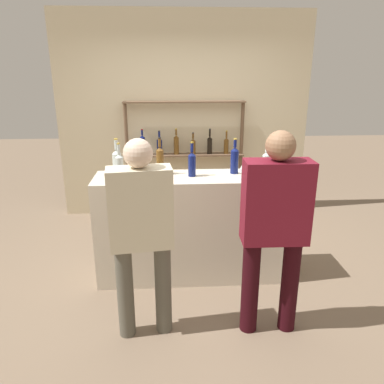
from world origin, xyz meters
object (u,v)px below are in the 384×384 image
counter_bottle_1 (266,162)px  counter_bottle_3 (117,161)px  counter_bottle_5 (160,160)px  customer_right (275,222)px  wine_glass (242,169)px  counter_bottle_2 (235,160)px  counter_bottle_4 (120,166)px  customer_left (141,228)px  counter_bottle_0 (192,163)px

counter_bottle_1 → counter_bottle_3: size_ratio=0.91×
counter_bottle_1 → counter_bottle_5: size_ratio=0.88×
counter_bottle_5 → customer_right: size_ratio=0.22×
counter_bottle_1 → wine_glass: (-0.27, -0.19, -0.02)m
counter_bottle_2 → counter_bottle_4: (-1.10, -0.19, -0.00)m
counter_bottle_4 → customer_left: size_ratio=0.22×
counter_bottle_3 → wine_glass: (1.18, -0.26, -0.03)m
wine_glass → customer_right: bearing=-81.0°
counter_bottle_1 → counter_bottle_0: bearing=-176.8°
counter_bottle_3 → wine_glass: bearing=-12.6°
wine_glass → customer_right: size_ratio=0.09×
customer_left → customer_right: 1.01m
counter_bottle_0 → counter_bottle_5: (-0.31, 0.08, 0.02)m
wine_glass → customer_right: customer_right is taller
counter_bottle_0 → customer_left: customer_left is taller
counter_bottle_5 → wine_glass: bearing=-17.0°
counter_bottle_1 → counter_bottle_3: bearing=177.1°
customer_right → counter_bottle_4: bearing=58.7°
counter_bottle_3 → wine_glass: 1.21m
counter_bottle_0 → counter_bottle_4: size_ratio=0.95×
customer_right → wine_glass: bearing=10.0°
counter_bottle_4 → customer_left: customer_left is taller
counter_bottle_3 → counter_bottle_5: counter_bottle_5 is taller
counter_bottle_5 → customer_right: 1.35m
counter_bottle_3 → counter_bottle_5: (0.42, -0.03, 0.01)m
counter_bottle_5 → customer_left: 1.02m
customer_right → counter_bottle_2: bearing=9.7°
wine_glass → customer_left: 1.18m
wine_glass → counter_bottle_4: bearing=178.2°
counter_bottle_3 → counter_bottle_5: 0.42m
counter_bottle_2 → counter_bottle_1: bearing=-7.0°
counter_bottle_1 → customer_right: (-0.15, -0.94, -0.23)m
counter_bottle_1 → counter_bottle_5: (-1.03, 0.04, 0.03)m
counter_bottle_5 → wine_glass: 0.80m
wine_glass → customer_right: 0.79m
counter_bottle_1 → wine_glass: size_ratio=2.27×
counter_bottle_0 → counter_bottle_5: size_ratio=0.92×
counter_bottle_1 → counter_bottle_5: 1.03m
counter_bottle_4 → counter_bottle_2: bearing=10.0°
counter_bottle_0 → wine_glass: size_ratio=2.35×
customer_left → customer_right: bearing=-97.8°
counter_bottle_0 → counter_bottle_3: size_ratio=0.95×
counter_bottle_4 → counter_bottle_3: bearing=102.9°
counter_bottle_0 → counter_bottle_3: 0.73m
counter_bottle_5 → wine_glass: counter_bottle_5 is taller
counter_bottle_0 → counter_bottle_1: counter_bottle_0 is taller
counter_bottle_1 → customer_right: bearing=-99.2°
counter_bottle_0 → wine_glass: 0.48m
counter_bottle_1 → customer_left: bearing=-141.4°
counter_bottle_2 → counter_bottle_4: counter_bottle_4 is taller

